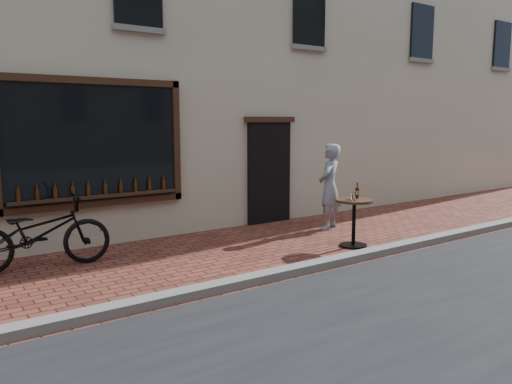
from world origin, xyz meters
TOP-DOWN VIEW (x-y plane):
  - ground at (0.00, 0.00)m, footprint 90.00×90.00m
  - kerb at (0.00, 0.20)m, footprint 90.00×0.25m
  - shop_building at (0.00, 6.50)m, footprint 28.00×6.20m
  - cargo_bicycle at (-3.09, 2.64)m, footprint 2.47×0.94m
  - bistro_table at (1.86, 0.86)m, footprint 0.66×0.66m
  - pedestrian at (2.54, 2.22)m, footprint 0.77×0.67m

SIDE VIEW (x-z plane):
  - ground at x=0.00m, z-range 0.00..0.00m
  - kerb at x=0.00m, z-range 0.00..0.12m
  - cargo_bicycle at x=-3.09m, z-range -0.03..1.15m
  - bistro_table at x=1.86m, z-range 0.04..1.18m
  - pedestrian at x=2.54m, z-range 0.00..1.77m
  - shop_building at x=0.00m, z-range 0.00..10.00m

